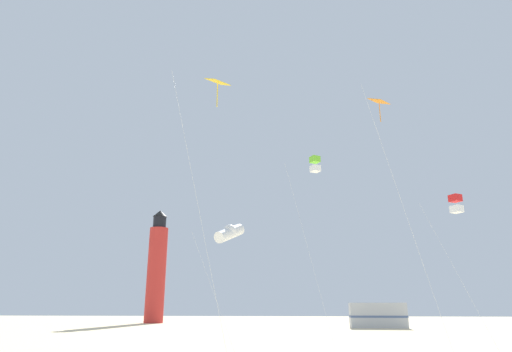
% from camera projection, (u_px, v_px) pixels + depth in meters
% --- Properties ---
extents(kite_tube_white, '(3.00, 3.43, 7.48)m').
position_uv_depth(kite_tube_white, '(230.00, 233.00, 26.27)').
color(kite_tube_white, silver).
rests_on(kite_tube_white, ground).
extents(kite_box_scarlet, '(2.78, 2.78, 9.21)m').
position_uv_depth(kite_box_scarlet, '(456.00, 204.00, 27.08)').
color(kite_box_scarlet, silver).
rests_on(kite_box_scarlet, ground).
extents(kite_diamond_orange, '(3.29, 2.65, 13.22)m').
position_uv_depth(kite_diamond_orange, '(381.00, 112.00, 22.82)').
color(kite_diamond_orange, silver).
rests_on(kite_diamond_orange, ground).
extents(kite_box_lime, '(2.84, 2.61, 12.91)m').
position_uv_depth(kite_box_lime, '(315.00, 165.00, 31.32)').
color(kite_box_lime, silver).
rests_on(kite_box_lime, ground).
extents(kite_diamond_gold, '(2.90, 2.37, 12.22)m').
position_uv_depth(kite_diamond_gold, '(216.00, 93.00, 18.83)').
color(kite_diamond_gold, silver).
rests_on(kite_diamond_gold, ground).
extents(lighthouse_distant, '(2.80, 2.80, 16.80)m').
position_uv_depth(lighthouse_distant, '(157.00, 269.00, 65.51)').
color(lighthouse_distant, red).
rests_on(lighthouse_distant, ground).
extents(rv_van_silver, '(6.49, 2.48, 2.80)m').
position_uv_depth(rv_van_silver, '(378.00, 315.00, 50.60)').
color(rv_van_silver, '#B7BABF').
rests_on(rv_van_silver, ground).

